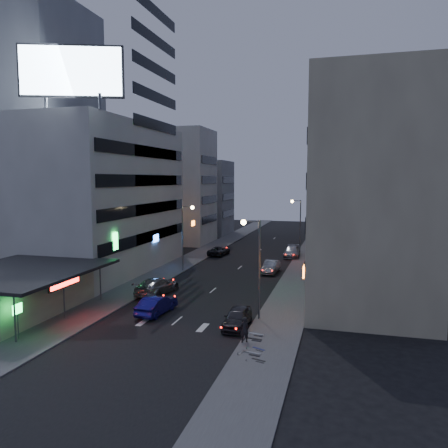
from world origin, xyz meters
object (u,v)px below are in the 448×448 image
at_px(scooter_silver_a, 262,345).
at_px(scooter_blue, 266,343).
at_px(scooter_black_a, 267,354).
at_px(scooter_black_b, 263,331).
at_px(parked_car_left, 219,251).
at_px(person, 244,330).
at_px(parked_car_right_mid, 271,267).
at_px(parked_car_right_far, 292,252).
at_px(road_car_blue, 157,305).
at_px(road_car_silver, 157,286).
at_px(parked_car_right_near, 237,318).
at_px(scooter_silver_b, 264,327).

xyz_separation_m(scooter_silver_a, scooter_blue, (0.12, 0.73, -0.12)).
xyz_separation_m(scooter_black_a, scooter_black_b, (-0.88, 3.56, 0.10)).
height_order(parked_car_left, scooter_black_a, parked_car_left).
xyz_separation_m(scooter_silver_a, scooter_black_b, (-0.40, 2.56, -0.02)).
bearing_deg(person, parked_car_right_mid, -116.33).
height_order(parked_car_right_far, road_car_blue, parked_car_right_far).
bearing_deg(parked_car_right_far, parked_car_left, -174.87).
bearing_deg(parked_car_right_mid, scooter_silver_a, -79.42).
distance_m(road_car_blue, scooter_black_b, 10.50).
height_order(scooter_black_a, scooter_blue, scooter_black_a).
relative_size(parked_car_left, scooter_blue, 3.01).
relative_size(road_car_silver, scooter_blue, 3.61).
relative_size(parked_car_right_far, road_car_blue, 1.15).
relative_size(scooter_blue, scooter_black_b, 0.83).
height_order(parked_car_right_near, parked_car_right_mid, parked_car_right_near).
distance_m(parked_car_left, scooter_silver_a, 37.44).
bearing_deg(scooter_silver_a, parked_car_right_near, 42.02).
distance_m(road_car_blue, scooter_blue, 11.75).
distance_m(road_car_blue, person, 9.81).
height_order(parked_car_left, scooter_silver_b, parked_car_left).
relative_size(parked_car_left, person, 2.68).
bearing_deg(parked_car_right_near, parked_car_left, 106.70).
height_order(parked_car_right_near, scooter_silver_a, parked_car_right_near).
xyz_separation_m(parked_car_right_mid, scooter_black_b, (3.07, -22.37, -0.04)).
xyz_separation_m(road_car_silver, scooter_blue, (12.89, -11.48, -0.23)).
bearing_deg(scooter_silver_b, scooter_silver_a, -161.15).
bearing_deg(scooter_black_a, road_car_silver, 62.26).
bearing_deg(parked_car_right_mid, parked_car_left, 135.57).
relative_size(parked_car_right_far, scooter_silver_a, 2.75).
height_order(parked_car_right_mid, road_car_blue, road_car_blue).
bearing_deg(parked_car_left, scooter_black_b, 116.53).
bearing_deg(parked_car_right_mid, scooter_black_b, -79.54).
relative_size(scooter_silver_a, scooter_blue, 1.24).
distance_m(scooter_black_b, scooter_silver_b, 0.93).
bearing_deg(scooter_silver_b, parked_car_right_near, 70.72).
xyz_separation_m(road_car_silver, scooter_black_b, (12.37, -9.65, -0.13)).
bearing_deg(scooter_black_b, scooter_silver_b, 10.86).
xyz_separation_m(parked_car_right_far, road_car_blue, (-7.93, -30.07, -0.01)).
xyz_separation_m(parked_car_right_far, scooter_silver_b, (1.79, -32.95, -0.11)).
bearing_deg(person, road_car_blue, -59.36).
bearing_deg(parked_car_left, scooter_silver_b, 117.01).
distance_m(scooter_silver_a, scooter_blue, 0.75).
relative_size(road_car_silver, scooter_silver_a, 2.91).
height_order(scooter_silver_a, scooter_black_b, scooter_silver_a).
xyz_separation_m(parked_car_right_far, scooter_black_b, (1.85, -33.88, -0.08)).
distance_m(parked_car_left, scooter_silver_b, 34.01).
xyz_separation_m(parked_car_right_far, scooter_silver_a, (2.25, -36.44, -0.07)).
bearing_deg(parked_car_right_near, scooter_black_b, -45.80).
distance_m(parked_car_right_mid, parked_car_left, 13.92).
bearing_deg(parked_car_right_far, road_car_silver, -115.35).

